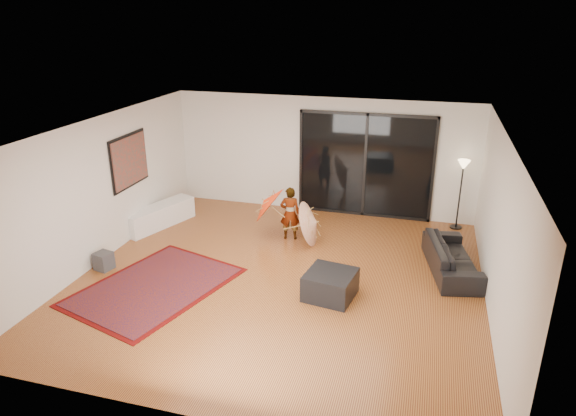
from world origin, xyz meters
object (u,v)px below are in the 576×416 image
at_px(media_console, 160,216).
at_px(sofa, 452,257).
at_px(ottoman, 330,285).
at_px(child, 290,213).

height_order(media_console, sofa, sofa).
distance_m(media_console, sofa, 6.22).
relative_size(sofa, ottoman, 2.45).
bearing_deg(child, ottoman, 108.79).
bearing_deg(sofa, media_console, 74.00).
xyz_separation_m(sofa, ottoman, (-1.97, -1.48, -0.06)).
distance_m(ottoman, child, 2.46).
height_order(media_console, child, child).
relative_size(ottoman, child, 0.68).
relative_size(media_console, ottoman, 2.23).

